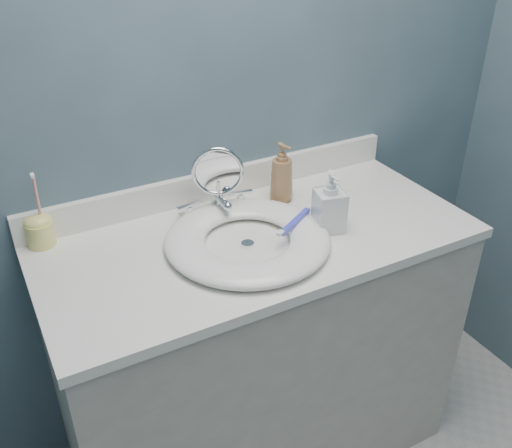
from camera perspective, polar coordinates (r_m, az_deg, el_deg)
back_wall at (r=1.68m, az=-4.32°, el=12.60°), size 2.20×0.02×2.40m
vanity_cabinet at (r=1.88m, az=0.22°, el=-13.02°), size 1.20×0.55×0.85m
countertop at (r=1.60m, az=0.25°, el=-1.61°), size 1.22×0.57×0.03m
backsplash at (r=1.78m, az=-3.81°, el=4.05°), size 1.22×0.02×0.09m
basin at (r=1.54m, az=-0.85°, el=-1.54°), size 0.45×0.45×0.04m
drain at (r=1.55m, az=-0.84°, el=-2.01°), size 0.04×0.04×0.01m
faucet at (r=1.69m, az=-3.95°, el=1.86°), size 0.25×0.13×0.07m
makeup_mirror at (r=1.63m, az=-3.81°, el=4.44°), size 0.14×0.09×0.22m
soap_bottle_amber at (r=1.73m, az=2.59°, el=5.16°), size 0.08×0.08×0.19m
soap_bottle_clear at (r=1.59m, az=7.41°, el=2.24°), size 0.10×0.10×0.18m
toothbrush_holder at (r=1.64m, az=-20.82°, el=-0.49°), size 0.07×0.07×0.21m
toothbrush_lying at (r=1.57m, az=3.82°, el=0.14°), size 0.16×0.10×0.02m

